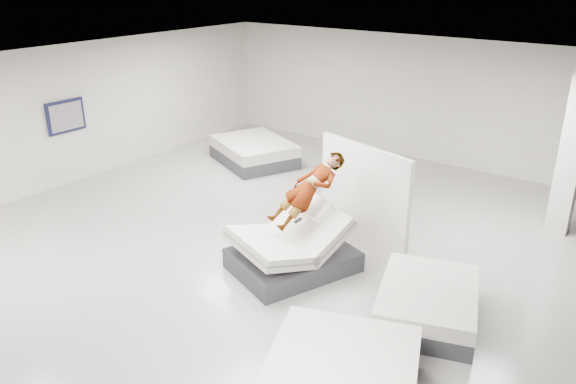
% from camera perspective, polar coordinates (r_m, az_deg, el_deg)
% --- Properties ---
extents(room, '(14.00, 14.04, 3.20)m').
position_cam_1_polar(room, '(9.26, -3.87, 1.59)').
color(room, '#A6A39D').
rests_on(room, ground).
extents(hero_bed, '(2.06, 2.34, 1.18)m').
position_cam_1_polar(hero_bed, '(9.52, 0.43, -5.88)').
color(hero_bed, '#333337').
rests_on(hero_bed, floor).
extents(person, '(1.05, 1.52, 1.41)m').
position_cam_1_polar(person, '(9.32, 2.07, -0.91)').
color(person, slate).
rests_on(person, hero_bed).
extents(remote, '(0.10, 0.15, 0.08)m').
position_cam_1_polar(remote, '(9.05, 1.01, -2.90)').
color(remote, black).
rests_on(remote, person).
extents(divider_panel, '(2.08, 0.68, 1.94)m').
position_cam_1_polar(divider_panel, '(10.12, 7.63, -0.56)').
color(divider_panel, silver).
rests_on(divider_panel, floor).
extents(flat_bed_right_far, '(1.86, 2.15, 0.50)m').
position_cam_1_polar(flat_bed_right_far, '(8.61, 13.98, -10.84)').
color(flat_bed_right_far, '#333337').
rests_on(flat_bed_right_far, floor).
extents(flat_bed_left_far, '(2.63, 2.36, 0.59)m').
position_cam_1_polar(flat_bed_left_far, '(14.71, -3.50, 4.11)').
color(flat_bed_left_far, '#333337').
rests_on(flat_bed_left_far, floor).
extents(column, '(0.40, 0.40, 3.20)m').
position_cam_1_polar(column, '(11.67, 26.87, 3.58)').
color(column, silver).
rests_on(column, floor).
extents(wall_poster, '(0.06, 0.95, 0.75)m').
position_cam_1_polar(wall_poster, '(13.95, -21.63, 7.15)').
color(wall_poster, black).
rests_on(wall_poster, wall_left).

